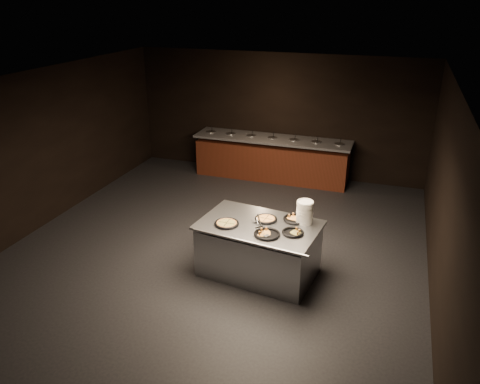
# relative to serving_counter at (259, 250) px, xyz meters

# --- Properties ---
(room) EXTENTS (7.02, 8.02, 2.92)m
(room) POSITION_rel_serving_counter_xyz_m (-0.91, 0.51, 1.03)
(room) COLOR black
(room) RESTS_ON ground
(salad_bar) EXTENTS (3.70, 0.83, 1.18)m
(salad_bar) POSITION_rel_serving_counter_xyz_m (-0.91, 4.07, 0.02)
(salad_bar) COLOR #5E2216
(salad_bar) RESTS_ON ground
(serving_counter) EXTENTS (1.95, 1.39, 0.87)m
(serving_counter) POSITION_rel_serving_counter_xyz_m (0.00, 0.00, 0.00)
(serving_counter) COLOR #ACAEB3
(serving_counter) RESTS_ON ground
(plate_stack) EXTENTS (0.26, 0.26, 0.36)m
(plate_stack) POSITION_rel_serving_counter_xyz_m (0.64, 0.27, 0.63)
(plate_stack) COLOR white
(plate_stack) RESTS_ON serving_counter
(pan_veggie_whole) EXTENTS (0.38, 0.38, 0.04)m
(pan_veggie_whole) POSITION_rel_serving_counter_xyz_m (-0.47, -0.18, 0.47)
(pan_veggie_whole) COLOR black
(pan_veggie_whole) RESTS_ON serving_counter
(pan_cheese_whole) EXTENTS (0.35, 0.35, 0.04)m
(pan_cheese_whole) POSITION_rel_serving_counter_xyz_m (0.06, 0.16, 0.47)
(pan_cheese_whole) COLOR black
(pan_cheese_whole) RESTS_ON serving_counter
(pan_cheese_slices_a) EXTENTS (0.38, 0.38, 0.04)m
(pan_cheese_slices_a) POSITION_rel_serving_counter_xyz_m (0.50, 0.31, 0.47)
(pan_cheese_slices_a) COLOR black
(pan_cheese_slices_a) RESTS_ON serving_counter
(pan_cheese_slices_b) EXTENTS (0.39, 0.39, 0.04)m
(pan_cheese_slices_b) POSITION_rel_serving_counter_xyz_m (0.21, -0.31, 0.47)
(pan_cheese_slices_b) COLOR black
(pan_cheese_slices_b) RESTS_ON serving_counter
(pan_veggie_slices) EXTENTS (0.33, 0.33, 0.04)m
(pan_veggie_slices) POSITION_rel_serving_counter_xyz_m (0.56, -0.13, 0.47)
(pan_veggie_slices) COLOR black
(pan_veggie_slices) RESTS_ON serving_counter
(server_left) EXTENTS (0.23, 0.26, 0.16)m
(server_left) POSITION_rel_serving_counter_xyz_m (-0.01, -0.02, 0.52)
(server_left) COLOR #ACAEB3
(server_left) RESTS_ON serving_counter
(server_right) EXTENTS (0.27, 0.19, 0.15)m
(server_right) POSITION_rel_serving_counter_xyz_m (0.12, -0.30, 0.52)
(server_right) COLOR #ACAEB3
(server_right) RESTS_ON serving_counter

